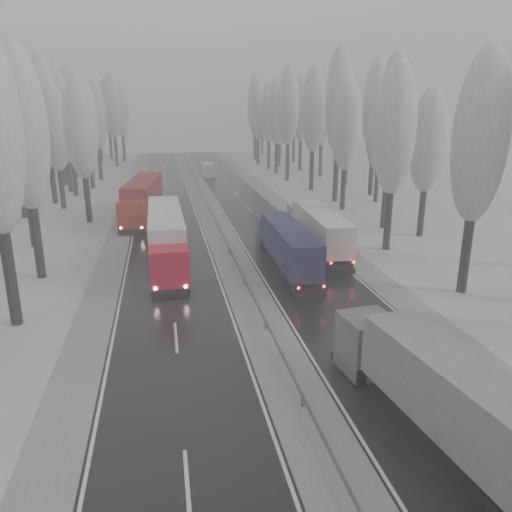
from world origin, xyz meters
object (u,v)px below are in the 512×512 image
object	(u,v)px
truck_grey_tarp	(460,406)
truck_red_red	(142,197)
truck_blue_box	(286,243)
truck_cream_box	(317,227)
truck_red_white	(166,235)
box_truck_distant	(207,170)

from	to	relation	value
truck_grey_tarp	truck_red_red	xyz separation A→B (m)	(-12.62, 44.44, 0.35)
truck_blue_box	truck_cream_box	size ratio (longest dim) A/B	0.97
truck_red_white	truck_red_red	xyz separation A→B (m)	(-2.47, 18.14, 0.06)
truck_grey_tarp	truck_cream_box	world-z (taller)	truck_grey_tarp
truck_grey_tarp	truck_red_red	bearing A→B (deg)	99.27
box_truck_distant	truck_red_red	distance (m)	36.91
truck_blue_box	truck_red_white	bearing A→B (deg)	163.74
truck_grey_tarp	truck_red_white	world-z (taller)	truck_red_white
truck_grey_tarp	truck_cream_box	bearing A→B (deg)	76.66
truck_red_white	truck_blue_box	bearing A→B (deg)	-18.12
truck_blue_box	truck_red_white	distance (m)	9.86
truck_red_white	truck_cream_box	bearing A→B (deg)	6.48
truck_grey_tarp	box_truck_distant	xyz separation A→B (m)	(-1.81, 79.71, -0.99)
truck_blue_box	truck_cream_box	bearing A→B (deg)	49.98
box_truck_distant	truck_red_red	xyz separation A→B (m)	(-10.80, -35.26, 1.34)
truck_cream_box	truck_red_red	xyz separation A→B (m)	(-15.93, 16.43, 0.37)
truck_cream_box	truck_red_red	size ratio (longest dim) A/B	0.86
truck_blue_box	box_truck_distant	bearing A→B (deg)	92.20
truck_cream_box	truck_red_white	distance (m)	13.57
truck_blue_box	box_truck_distant	world-z (taller)	truck_blue_box
truck_red_red	truck_blue_box	bearing A→B (deg)	-53.95
box_truck_distant	truck_red_white	distance (m)	54.06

